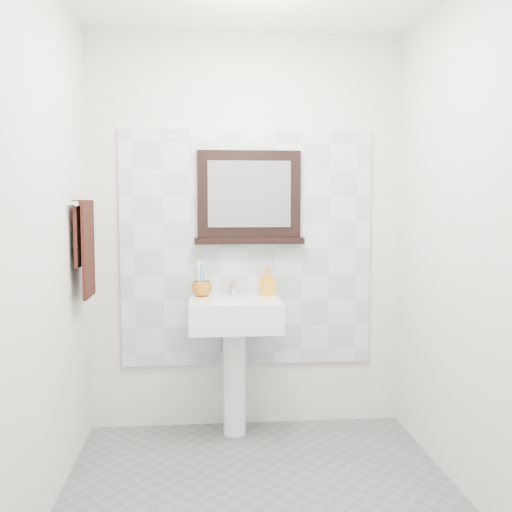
{
  "coord_description": "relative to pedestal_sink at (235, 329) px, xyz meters",
  "views": [
    {
      "loc": [
        -0.28,
        -2.71,
        1.44
      ],
      "look_at": [
        0.01,
        0.55,
        1.15
      ],
      "focal_mm": 42.0,
      "sensor_mm": 36.0,
      "label": 1
    }
  ],
  "objects": [
    {
      "name": "splashback",
      "position": [
        0.09,
        0.21,
        0.47
      ],
      "size": [
        1.6,
        0.02,
        1.5
      ],
      "primitive_type": "cube",
      "color": "silver",
      "rests_on": "back_wall"
    },
    {
      "name": "back_wall",
      "position": [
        0.09,
        0.23,
        0.57
      ],
      "size": [
        2.0,
        0.01,
        2.5
      ],
      "primitive_type": "cube",
      "color": "silver",
      "rests_on": "ground"
    },
    {
      "name": "towel_bar",
      "position": [
        -0.86,
        -0.16,
        0.76
      ],
      "size": [
        0.07,
        0.4,
        0.03
      ],
      "color": "silver",
      "rests_on": "left_wall"
    },
    {
      "name": "toothbrush_cup",
      "position": [
        -0.2,
        0.12,
        0.23
      ],
      "size": [
        0.16,
        0.16,
        0.1
      ],
      "primitive_type": "imported",
      "rotation": [
        0.0,
        0.0,
        0.43
      ],
      "color": "#B16314",
      "rests_on": "pedestal_sink"
    },
    {
      "name": "front_wall",
      "position": [
        0.09,
        -1.97,
        0.57
      ],
      "size": [
        2.0,
        0.01,
        2.5
      ],
      "primitive_type": "cube",
      "color": "silver",
      "rests_on": "ground"
    },
    {
      "name": "right_wall",
      "position": [
        1.09,
        -0.87,
        0.57
      ],
      "size": [
        0.01,
        2.2,
        2.5
      ],
      "primitive_type": "cube",
      "color": "silver",
      "rests_on": "ground"
    },
    {
      "name": "left_wall",
      "position": [
        -0.91,
        -0.87,
        0.57
      ],
      "size": [
        0.01,
        2.2,
        2.5
      ],
      "primitive_type": "cube",
      "color": "silver",
      "rests_on": "ground"
    },
    {
      "name": "floor",
      "position": [
        0.09,
        -0.87,
        -0.68
      ],
      "size": [
        2.0,
        2.2,
        0.01
      ],
      "primitive_type": "cube",
      "color": "#595C5E",
      "rests_on": "ground"
    },
    {
      "name": "toothbrushes",
      "position": [
        -0.2,
        0.12,
        0.31
      ],
      "size": [
        0.05,
        0.04,
        0.21
      ],
      "color": "white",
      "rests_on": "toothbrush_cup"
    },
    {
      "name": "hand_towel",
      "position": [
        -0.85,
        -0.16,
        0.55
      ],
      "size": [
        0.06,
        0.3,
        0.55
      ],
      "color": "black",
      "rests_on": "towel_bar"
    },
    {
      "name": "framed_mirror",
      "position": [
        0.1,
        0.19,
        0.79
      ],
      "size": [
        0.69,
        0.11,
        0.59
      ],
      "color": "black",
      "rests_on": "back_wall"
    },
    {
      "name": "pedestal_sink",
      "position": [
        0.0,
        0.0,
        0.0
      ],
      "size": [
        0.55,
        0.44,
        0.96
      ],
      "color": "white",
      "rests_on": "ground"
    },
    {
      "name": "soap_dispenser",
      "position": [
        0.22,
        0.15,
        0.27
      ],
      "size": [
        0.1,
        0.1,
        0.17
      ],
      "primitive_type": "imported",
      "rotation": [
        0.0,
        0.0,
        0.38
      ],
      "color": "orange",
      "rests_on": "pedestal_sink"
    }
  ]
}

